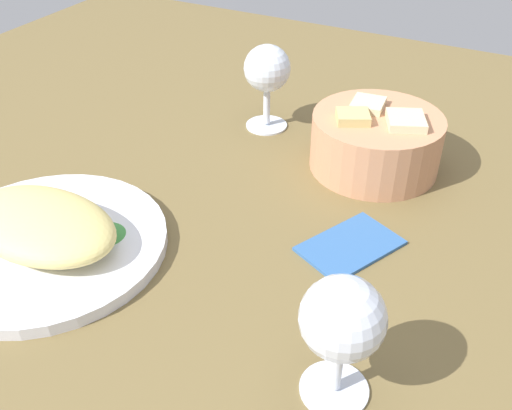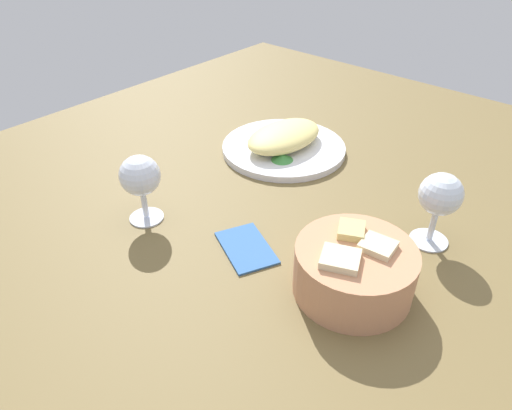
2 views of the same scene
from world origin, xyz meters
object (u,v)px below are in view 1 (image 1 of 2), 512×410
object	(u,v)px
wine_glass_far	(267,73)
folded_napkin	(350,244)
plate	(46,244)
bread_basket	(376,141)
wine_glass_near	(342,324)

from	to	relation	value
wine_glass_far	folded_napkin	distance (cm)	31.01
plate	wine_glass_far	size ratio (longest dim) A/B	2.10
plate	wine_glass_far	world-z (taller)	wine_glass_far
bread_basket	wine_glass_near	bearing A→B (deg)	-76.68
bread_basket	wine_glass_far	distance (cm)	18.85
bread_basket	wine_glass_near	world-z (taller)	wine_glass_near
bread_basket	folded_napkin	bearing A→B (deg)	-79.63
plate	folded_napkin	size ratio (longest dim) A/B	2.41
plate	wine_glass_near	xyz separation A→B (cm)	(35.03, -2.73, 7.45)
wine_glass_near	folded_napkin	size ratio (longest dim) A/B	1.11
bread_basket	folded_napkin	size ratio (longest dim) A/B	1.55
wine_glass_near	bread_basket	bearing A→B (deg)	103.32
plate	folded_napkin	bearing A→B (deg)	28.21
bread_basket	wine_glass_far	world-z (taller)	wine_glass_far
bread_basket	wine_glass_far	bearing A→B (deg)	168.38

